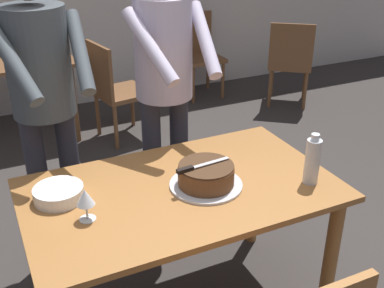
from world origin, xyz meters
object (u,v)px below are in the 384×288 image
object	(u,v)px
cake_on_platter	(206,176)
person_standing_beside	(43,91)
wine_glass_near	(85,198)
cake_knife	(193,168)
water_bottle	(312,161)
person_cutting_cake	(165,75)
main_dining_table	(181,209)
background_chair_2	(198,51)
plate_stack	(59,194)
background_chair_1	(290,60)
background_table	(15,78)
background_chair_0	(115,88)

from	to	relation	value
cake_on_platter	person_standing_beside	bearing A→B (deg)	129.26
wine_glass_near	cake_knife	bearing A→B (deg)	2.49
water_bottle	person_cutting_cake	distance (m)	0.96
main_dining_table	wine_glass_near	world-z (taller)	wine_glass_near
cake_knife	background_chair_2	size ratio (longest dim) A/B	0.30
wine_glass_near	person_standing_beside	world-z (taller)	person_standing_beside
water_bottle	wine_glass_near	bearing A→B (deg)	171.42
plate_stack	person_cutting_cake	world-z (taller)	person_cutting_cake
cake_on_platter	wine_glass_near	world-z (taller)	wine_glass_near
person_cutting_cake	background_chair_1	xyz separation A→B (m)	(2.06, 1.57, -0.58)
background_table	background_chair_1	size ratio (longest dim) A/B	1.11
wine_glass_near	person_cutting_cake	bearing A→B (deg)	47.48
background_chair_1	background_chair_2	bearing A→B (deg)	134.13
person_cutting_cake	person_standing_beside	size ratio (longest dim) A/B	1.00
main_dining_table	person_cutting_cake	bearing A→B (deg)	73.38
person_cutting_cake	background_chair_1	world-z (taller)	person_cutting_cake
water_bottle	background_table	world-z (taller)	water_bottle
wine_glass_near	person_cutting_cake	xyz separation A→B (m)	(0.64, 0.70, 0.22)
main_dining_table	background_chair_1	world-z (taller)	background_chair_1
person_standing_beside	background_chair_1	size ratio (longest dim) A/B	1.91
person_standing_beside	plate_stack	bearing A→B (deg)	-96.76
plate_stack	background_chair_1	world-z (taller)	background_chair_1
water_bottle	background_chair_2	xyz separation A→B (m)	(0.97, 3.16, -0.37)
plate_stack	water_bottle	xyz separation A→B (m)	(1.09, -0.36, 0.08)
cake_on_platter	person_standing_beside	distance (m)	0.95
cake_knife	plate_stack	size ratio (longest dim) A/B	1.23
wine_glass_near	background_table	world-z (taller)	wine_glass_near
background_chair_0	background_table	bearing A→B (deg)	153.61
person_cutting_cake	plate_stack	bearing A→B (deg)	-145.30
background_chair_1	plate_stack	bearing A→B (deg)	-143.26
plate_stack	background_chair_2	distance (m)	3.49
main_dining_table	background_chair_2	size ratio (longest dim) A/B	1.59
cake_knife	person_standing_beside	bearing A→B (deg)	125.36
wine_glass_near	water_bottle	xyz separation A→B (m)	(1.02, -0.15, 0.01)
background_chair_2	background_table	bearing A→B (deg)	-169.01
main_dining_table	plate_stack	world-z (taller)	plate_stack
wine_glass_near	main_dining_table	bearing A→B (deg)	8.15
plate_stack	background_chair_0	bearing A→B (deg)	67.04
main_dining_table	water_bottle	distance (m)	0.65
background_chair_1	background_chair_2	size ratio (longest dim) A/B	1.00
main_dining_table	background_table	size ratio (longest dim) A/B	1.43
main_dining_table	person_cutting_cake	size ratio (longest dim) A/B	0.83
cake_knife	wine_glass_near	world-z (taller)	wine_glass_near
plate_stack	background_chair_1	xyz separation A→B (m)	(2.77, 2.07, -0.29)
wine_glass_near	background_table	distance (m)	2.64
cake_knife	person_standing_beside	xyz separation A→B (m)	(-0.50, 0.71, 0.21)
water_bottle	cake_knife	bearing A→B (deg)	161.64
cake_knife	person_standing_beside	world-z (taller)	person_standing_beside
water_bottle	person_cutting_cake	bearing A→B (deg)	113.74
wine_glass_near	water_bottle	bearing A→B (deg)	-8.58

